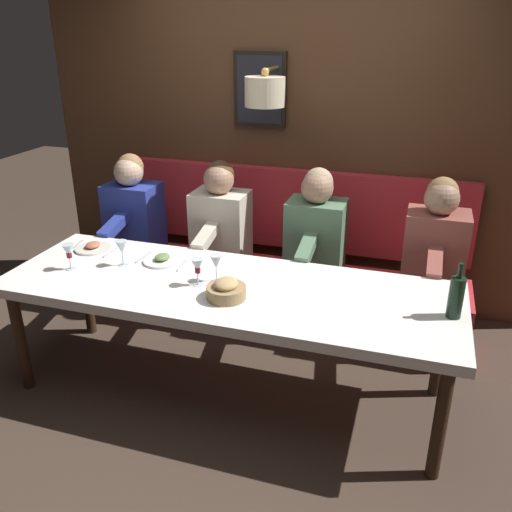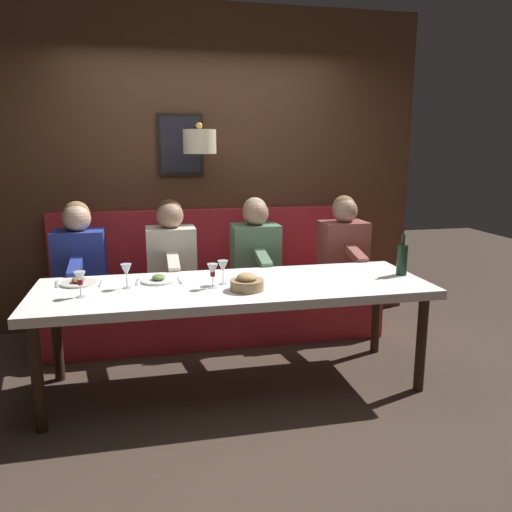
# 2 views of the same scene
# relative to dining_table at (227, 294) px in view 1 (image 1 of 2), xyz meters

# --- Properties ---
(ground_plane) EXTENTS (12.00, 12.00, 0.00)m
(ground_plane) POSITION_rel_dining_table_xyz_m (0.00, 0.00, -0.68)
(ground_plane) COLOR #423328
(dining_table) EXTENTS (0.90, 2.66, 0.74)m
(dining_table) POSITION_rel_dining_table_xyz_m (0.00, 0.00, 0.00)
(dining_table) COLOR white
(dining_table) RESTS_ON ground_plane
(banquette_bench) EXTENTS (0.52, 2.86, 0.45)m
(banquette_bench) POSITION_rel_dining_table_xyz_m (0.89, 0.00, -0.45)
(banquette_bench) COLOR red
(banquette_bench) RESTS_ON ground_plane
(back_wall_panel) EXTENTS (0.59, 4.06, 2.90)m
(back_wall_panel) POSITION_rel_dining_table_xyz_m (1.46, 0.00, 0.69)
(back_wall_panel) COLOR #51331E
(back_wall_panel) RESTS_ON ground_plane
(diner_nearest) EXTENTS (0.60, 0.40, 0.79)m
(diner_nearest) POSITION_rel_dining_table_xyz_m (0.88, -1.14, 0.14)
(diner_nearest) COLOR #934C42
(diner_nearest) RESTS_ON banquette_bench
(diner_near) EXTENTS (0.60, 0.40, 0.79)m
(diner_near) POSITION_rel_dining_table_xyz_m (0.88, -0.34, 0.14)
(diner_near) COLOR #567A5B
(diner_near) RESTS_ON banquette_bench
(diner_middle) EXTENTS (0.60, 0.40, 0.79)m
(diner_middle) POSITION_rel_dining_table_xyz_m (0.88, 0.38, 0.14)
(diner_middle) COLOR beige
(diner_middle) RESTS_ON banquette_bench
(diner_far) EXTENTS (0.60, 0.40, 0.79)m
(diner_far) POSITION_rel_dining_table_xyz_m (0.88, 1.10, 0.14)
(diner_far) COLOR #283893
(diner_far) RESTS_ON banquette_bench
(place_setting_0) EXTENTS (0.24, 0.32, 0.05)m
(place_setting_0) POSITION_rel_dining_table_xyz_m (0.23, 1.04, 0.08)
(place_setting_0) COLOR silver
(place_setting_0) RESTS_ON dining_table
(place_setting_1) EXTENTS (0.24, 0.32, 0.05)m
(place_setting_1) POSITION_rel_dining_table_xyz_m (0.18, 0.50, 0.08)
(place_setting_1) COLOR white
(place_setting_1) RESTS_ON dining_table
(wine_glass_0) EXTENTS (0.07, 0.07, 0.16)m
(wine_glass_0) POSITION_rel_dining_table_xyz_m (-0.09, 0.99, 0.18)
(wine_glass_0) COLOR silver
(wine_glass_0) RESTS_ON dining_table
(wine_glass_1) EXTENTS (0.07, 0.07, 0.16)m
(wine_glass_1) POSITION_rel_dining_table_xyz_m (0.06, 0.71, 0.18)
(wine_glass_1) COLOR silver
(wine_glass_1) RESTS_ON dining_table
(wine_glass_2) EXTENTS (0.07, 0.07, 0.16)m
(wine_glass_2) POSITION_rel_dining_table_xyz_m (-0.06, 0.15, 0.18)
(wine_glass_2) COLOR silver
(wine_glass_2) RESTS_ON dining_table
(wine_glass_3) EXTENTS (0.07, 0.07, 0.16)m
(wine_glass_3) POSITION_rel_dining_table_xyz_m (0.03, 0.07, 0.18)
(wine_glass_3) COLOR silver
(wine_glass_3) RESTS_ON dining_table
(wine_bottle) EXTENTS (0.08, 0.08, 0.30)m
(wine_bottle) POSITION_rel_dining_table_xyz_m (0.00, -1.24, 0.18)
(wine_bottle) COLOR black
(wine_bottle) RESTS_ON dining_table
(bread_bowl) EXTENTS (0.22, 0.22, 0.12)m
(bread_bowl) POSITION_rel_dining_table_xyz_m (-0.16, -0.06, 0.11)
(bread_bowl) COLOR #9E7F56
(bread_bowl) RESTS_ON dining_table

